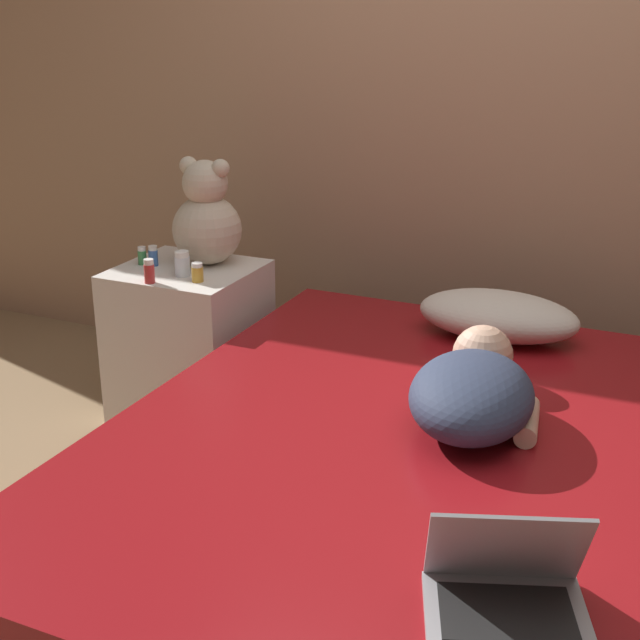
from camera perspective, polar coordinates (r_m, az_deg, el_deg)
The scene contains 13 objects.
ground_plane at distance 2.63m, azimuth 5.65°, elevation -16.19°, with size 12.00×12.00×0.00m, color #937551.
wall_back at distance 3.41m, azimuth 13.98°, elevation 15.32°, with size 8.00×0.06×2.60m.
bed at distance 2.50m, azimuth 5.83°, elevation -12.03°, with size 1.62×2.07×0.45m.
nightstand at distance 3.44m, azimuth -8.33°, elevation -1.47°, with size 0.50×0.47×0.60m.
pillow at distance 3.06m, azimuth 11.33°, elevation 0.28°, with size 0.54×0.31×0.16m.
person_lying at distance 2.45m, azimuth 9.87°, elevation -4.37°, with size 0.40×0.66×0.19m.
laptop at distance 1.77m, azimuth 11.84°, elevation -16.56°, with size 0.37×0.33×0.22m.
teddy_bear at distance 3.35m, azimuth -7.27°, elevation 6.47°, with size 0.26×0.26×0.40m.
bottle_red at distance 3.18m, azimuth -10.87°, elevation 3.08°, with size 0.04×0.04×0.09m.
bottle_green at distance 3.41m, azimuth -11.32°, elevation 4.05°, with size 0.03×0.03×0.07m.
bottle_clear at distance 3.24m, azimuth -8.80°, elevation 3.57°, with size 0.06×0.06×0.09m.
bottle_amber at distance 3.17m, azimuth -7.85°, elevation 3.03°, with size 0.04×0.04×0.07m.
bottle_blue at distance 3.38m, azimuth -10.63°, elevation 4.05°, with size 0.04×0.04×0.08m.
Camera 1 is at (0.65, -2.02, 1.55)m, focal length 50.00 mm.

